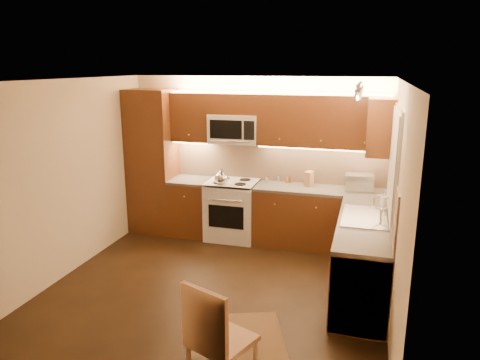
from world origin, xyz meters
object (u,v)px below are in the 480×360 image
(microwave, at_px, (235,129))
(sink, at_px, (365,211))
(soap_bottle, at_px, (385,199))
(stove, at_px, (232,210))
(kettle, at_px, (222,176))
(knife_block, at_px, (309,179))
(toaster_oven, at_px, (359,182))
(dining_chair, at_px, (222,337))

(microwave, bearing_deg, sink, -32.21)
(soap_bottle, bearing_deg, stove, 141.10)
(sink, xyz_separation_m, soap_bottle, (0.24, 0.50, 0.03))
(kettle, height_order, knife_block, kettle)
(toaster_oven, relative_size, dining_chair, 0.38)
(stove, xyz_separation_m, toaster_oven, (1.89, 0.11, 0.56))
(toaster_oven, bearing_deg, stove, 176.40)
(stove, distance_m, knife_block, 1.29)
(toaster_oven, bearing_deg, kettle, -177.93)
(stove, height_order, dining_chair, dining_chair)
(kettle, relative_size, knife_block, 1.13)
(toaster_oven, bearing_deg, knife_block, 169.45)
(microwave, distance_m, knife_block, 1.36)
(stove, relative_size, dining_chair, 0.90)
(kettle, xyz_separation_m, knife_block, (1.26, 0.36, -0.03))
(microwave, relative_size, toaster_oven, 1.93)
(stove, distance_m, soap_bottle, 2.39)
(kettle, xyz_separation_m, soap_bottle, (2.34, -0.41, -0.04))
(sink, relative_size, toaster_oven, 2.19)
(microwave, relative_size, sink, 0.88)
(kettle, bearing_deg, knife_block, -7.86)
(soap_bottle, bearing_deg, sink, -138.86)
(kettle, bearing_deg, toaster_oven, -14.85)
(sink, bearing_deg, kettle, 156.40)
(toaster_oven, relative_size, soap_bottle, 1.82)
(stove, bearing_deg, toaster_oven, 3.43)
(stove, relative_size, soap_bottle, 4.25)
(stove, height_order, knife_block, knife_block)
(sink, xyz_separation_m, toaster_oven, (-0.11, 1.24, 0.04))
(sink, height_order, knife_block, knife_block)
(knife_block, height_order, dining_chair, knife_block)
(toaster_oven, xyz_separation_m, knife_block, (-0.73, 0.04, -0.01))
(sink, relative_size, soap_bottle, 3.97)
(kettle, distance_m, toaster_oven, 2.02)
(knife_block, bearing_deg, soap_bottle, -21.29)
(toaster_oven, bearing_deg, dining_chair, -112.14)
(toaster_oven, distance_m, knife_block, 0.73)
(microwave, height_order, soap_bottle, microwave)
(microwave, height_order, dining_chair, microwave)
(knife_block, xyz_separation_m, dining_chair, (-0.21, -3.53, -0.50))
(microwave, distance_m, toaster_oven, 2.01)
(stove, distance_m, toaster_oven, 1.97)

